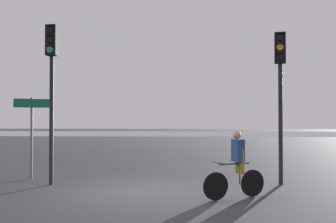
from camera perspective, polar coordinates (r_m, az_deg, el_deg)
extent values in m
plane|color=#333338|center=(10.05, -4.58, -12.09)|extent=(120.00, 120.00, 0.00)
cube|color=slate|center=(47.71, 1.66, -3.38)|extent=(80.00, 16.00, 0.01)
cylinder|color=black|center=(11.37, 16.77, -1.80)|extent=(0.12, 0.12, 3.54)
cube|color=black|center=(11.56, 16.71, 9.26)|extent=(0.37, 0.31, 0.90)
cylinder|color=black|center=(11.48, 16.70, 10.81)|extent=(0.19, 0.07, 0.19)
cube|color=black|center=(11.48, 16.70, 11.36)|extent=(0.21, 0.16, 0.02)
cylinder|color=orange|center=(11.42, 16.71, 9.38)|extent=(0.19, 0.07, 0.19)
cube|color=black|center=(11.42, 16.71, 9.94)|extent=(0.21, 0.16, 0.02)
cylinder|color=black|center=(11.37, 16.72, 7.95)|extent=(0.19, 0.07, 0.19)
cube|color=black|center=(11.37, 16.72, 8.51)|extent=(0.21, 0.16, 0.02)
cylinder|color=black|center=(11.42, -17.34, -1.24)|extent=(0.12, 0.12, 3.76)
cube|color=black|center=(11.64, -17.27, 10.31)|extent=(0.33, 0.26, 0.90)
cylinder|color=black|center=(11.58, -17.54, 11.84)|extent=(0.19, 0.04, 0.19)
cube|color=black|center=(11.59, -17.58, 12.39)|extent=(0.20, 0.13, 0.02)
cylinder|color=black|center=(11.52, -17.55, 10.43)|extent=(0.19, 0.04, 0.19)
cube|color=black|center=(11.53, -17.59, 10.98)|extent=(0.20, 0.13, 0.02)
cylinder|color=green|center=(11.47, -17.56, 9.01)|extent=(0.19, 0.04, 0.19)
cube|color=black|center=(11.47, -17.60, 9.57)|extent=(0.20, 0.13, 0.02)
cylinder|color=slate|center=(12.76, -20.07, -3.80)|extent=(0.08, 0.08, 2.60)
cube|color=#116038|center=(12.70, -20.02, 1.19)|extent=(0.98, 0.55, 0.28)
cylinder|color=black|center=(9.02, 7.29, -11.23)|extent=(0.61, 0.34, 0.66)
cylinder|color=black|center=(9.60, 12.75, -10.60)|extent=(0.61, 0.34, 0.66)
cylinder|color=#1E592D|center=(9.22, 10.10, -7.86)|extent=(0.77, 0.42, 0.04)
cylinder|color=#1E592D|center=(9.34, 10.87, -9.16)|extent=(0.04, 0.04, 0.55)
cylinder|color=#1E592D|center=(8.96, 7.55, -7.74)|extent=(0.24, 0.42, 0.03)
cylinder|color=olive|center=(9.38, 10.52, -7.43)|extent=(0.11, 0.11, 0.60)
cylinder|color=olive|center=(9.22, 11.23, -7.54)|extent=(0.11, 0.11, 0.60)
cube|color=navy|center=(9.25, 10.61, -5.84)|extent=(0.31, 0.36, 0.54)
sphere|color=tan|center=(9.21, 10.44, -3.56)|extent=(0.20, 0.20, 0.20)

